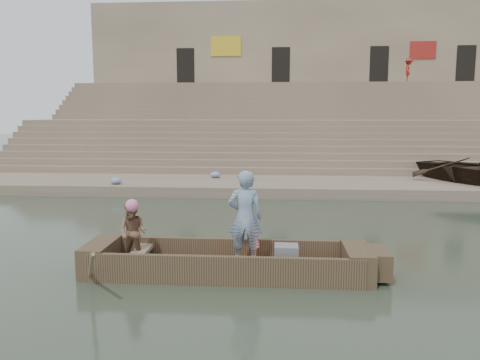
# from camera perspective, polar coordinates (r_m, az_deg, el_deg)

# --- Properties ---
(ground) EXTENTS (120.00, 120.00, 0.00)m
(ground) POSITION_cam_1_polar(r_m,az_deg,el_deg) (12.04, 15.06, -7.52)
(ground) COLOR #2B3528
(ground) RESTS_ON ground
(lower_landing) EXTENTS (32.00, 4.00, 0.40)m
(lower_landing) POSITION_cam_1_polar(r_m,az_deg,el_deg) (19.75, 10.85, -0.78)
(lower_landing) COLOR gray
(lower_landing) RESTS_ON ground
(mid_landing) EXTENTS (32.00, 3.00, 2.80)m
(mid_landing) POSITION_cam_1_polar(r_m,az_deg,el_deg) (27.05, 9.17, 4.16)
(mid_landing) COLOR gray
(mid_landing) RESTS_ON ground
(upper_landing) EXTENTS (32.00, 3.00, 5.20)m
(upper_landing) POSITION_cam_1_polar(r_m,az_deg,el_deg) (33.98, 8.25, 6.97)
(upper_landing) COLOR gray
(upper_landing) RESTS_ON ground
(ghat_steps) EXTENTS (32.00, 11.00, 5.20)m
(ghat_steps) POSITION_cam_1_polar(r_m,az_deg,el_deg) (28.71, 8.91, 5.18)
(ghat_steps) COLOR gray
(ghat_steps) RESTS_ON ground
(building_wall) EXTENTS (32.00, 5.07, 11.20)m
(building_wall) POSITION_cam_1_polar(r_m,az_deg,el_deg) (38.04, 7.94, 11.60)
(building_wall) COLOR tan
(building_wall) RESTS_ON ground
(main_rowboat) EXTENTS (5.00, 1.30, 0.22)m
(main_rowboat) POSITION_cam_1_polar(r_m,az_deg,el_deg) (9.57, -1.65, -10.62)
(main_rowboat) COLOR brown
(main_rowboat) RESTS_ON ground
(rowboat_trim) EXTENTS (6.04, 2.63, 1.88)m
(rowboat_trim) POSITION_cam_1_polar(r_m,az_deg,el_deg) (9.49, -0.40, -9.54)
(rowboat_trim) COLOR brown
(rowboat_trim) RESTS_ON ground
(standing_man) EXTENTS (0.68, 0.45, 1.86)m
(standing_man) POSITION_cam_1_polar(r_m,az_deg,el_deg) (9.32, 0.63, -4.49)
(standing_man) COLOR navy
(standing_man) RESTS_ON main_rowboat
(rowing_man) EXTENTS (0.66, 0.55, 1.21)m
(rowing_man) POSITION_cam_1_polar(r_m,az_deg,el_deg) (9.71, -12.73, -6.16)
(rowing_man) COLOR #246C47
(rowing_man) RESTS_ON main_rowboat
(television) EXTENTS (0.46, 0.42, 0.40)m
(television) POSITION_cam_1_polar(r_m,az_deg,el_deg) (9.43, 5.50, -8.96)
(television) COLOR slate
(television) RESTS_ON main_rowboat
(beached_rowboat) EXTENTS (5.76, 6.25, 1.06)m
(beached_rowboat) POSITION_cam_1_polar(r_m,az_deg,el_deg) (21.34, 26.58, 1.14)
(beached_rowboat) COLOR #2D2116
(beached_rowboat) RESTS_ON lower_landing
(pedestrian) EXTENTS (0.83, 1.16, 1.62)m
(pedestrian) POSITION_cam_1_polar(r_m,az_deg,el_deg) (34.48, 19.57, 12.28)
(pedestrian) COLOR maroon
(pedestrian) RESTS_ON upper_landing
(cloth_bundles) EXTENTS (5.54, 2.61, 0.26)m
(cloth_bundles) POSITION_cam_1_polar(r_m,az_deg,el_deg) (19.94, -5.37, 0.38)
(cloth_bundles) COLOR #3F5999
(cloth_bundles) RESTS_ON lower_landing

